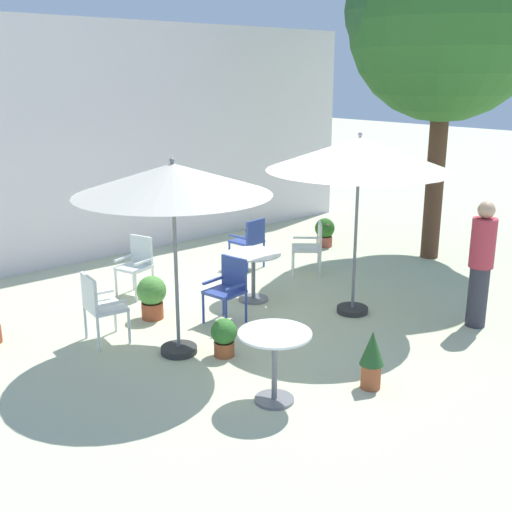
{
  "coord_description": "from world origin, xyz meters",
  "views": [
    {
      "loc": [
        -5.58,
        -6.03,
        3.29
      ],
      "look_at": [
        0.0,
        0.49,
        0.79
      ],
      "focal_mm": 44.59,
      "sensor_mm": 36.0,
      "label": 1
    }
  ],
  "objects_px": {
    "patio_umbrella_0": "(173,181)",
    "patio_chair_4": "(99,303)",
    "potted_plant_0": "(372,357)",
    "potted_plant_4": "(325,231)",
    "potted_plant_2": "(224,336)",
    "patio_chair_1": "(228,285)",
    "cafe_table_1": "(253,267)",
    "cafe_table_0": "(275,354)",
    "standing_person": "(481,263)",
    "potted_plant_1": "(152,295)",
    "patio_umbrella_1": "(359,155)",
    "patio_chair_2": "(250,239)",
    "patio_chair_0": "(137,262)",
    "patio_chair_3": "(311,244)",
    "shade_tree": "(447,21)"
  },
  "relations": [
    {
      "from": "cafe_table_0",
      "to": "potted_plant_0",
      "type": "height_order",
      "value": "cafe_table_0"
    },
    {
      "from": "potted_plant_4",
      "to": "standing_person",
      "type": "height_order",
      "value": "standing_person"
    },
    {
      "from": "patio_chair_3",
      "to": "patio_umbrella_0",
      "type": "bearing_deg",
      "value": -161.29
    },
    {
      "from": "cafe_table_0",
      "to": "potted_plant_1",
      "type": "height_order",
      "value": "cafe_table_0"
    },
    {
      "from": "patio_chair_1",
      "to": "potted_plant_2",
      "type": "bearing_deg",
      "value": -131.05
    },
    {
      "from": "patio_chair_3",
      "to": "potted_plant_2",
      "type": "xyz_separation_m",
      "value": [
        -3.09,
        -1.59,
        -0.26
      ]
    },
    {
      "from": "potted_plant_0",
      "to": "potted_plant_4",
      "type": "xyz_separation_m",
      "value": [
        3.85,
        4.33,
        -0.06
      ]
    },
    {
      "from": "patio_umbrella_0",
      "to": "patio_chair_4",
      "type": "xyz_separation_m",
      "value": [
        -0.56,
        0.89,
        -1.58
      ]
    },
    {
      "from": "patio_umbrella_0",
      "to": "patio_chair_1",
      "type": "bearing_deg",
      "value": 20.66
    },
    {
      "from": "patio_umbrella_1",
      "to": "patio_chair_0",
      "type": "bearing_deg",
      "value": 125.92
    },
    {
      "from": "potted_plant_1",
      "to": "patio_chair_4",
      "type": "bearing_deg",
      "value": -162.79
    },
    {
      "from": "patio_chair_0",
      "to": "potted_plant_1",
      "type": "relative_size",
      "value": 1.49
    },
    {
      "from": "potted_plant_4",
      "to": "potted_plant_2",
      "type": "bearing_deg",
      "value": -149.66
    },
    {
      "from": "potted_plant_4",
      "to": "standing_person",
      "type": "bearing_deg",
      "value": -108.85
    },
    {
      "from": "potted_plant_2",
      "to": "patio_chair_1",
      "type": "bearing_deg",
      "value": 48.95
    },
    {
      "from": "patio_umbrella_1",
      "to": "potted_plant_2",
      "type": "height_order",
      "value": "patio_umbrella_1"
    },
    {
      "from": "cafe_table_0",
      "to": "patio_chair_3",
      "type": "bearing_deg",
      "value": 39.7
    },
    {
      "from": "standing_person",
      "to": "patio_chair_2",
      "type": "bearing_deg",
      "value": 98.84
    },
    {
      "from": "cafe_table_1",
      "to": "patio_chair_0",
      "type": "xyz_separation_m",
      "value": [
        -1.18,
        1.34,
        0.01
      ]
    },
    {
      "from": "patio_umbrella_1",
      "to": "potted_plant_0",
      "type": "height_order",
      "value": "patio_umbrella_1"
    },
    {
      "from": "potted_plant_2",
      "to": "potted_plant_4",
      "type": "bearing_deg",
      "value": 30.34
    },
    {
      "from": "cafe_table_0",
      "to": "patio_chair_0",
      "type": "distance_m",
      "value": 3.84
    },
    {
      "from": "potted_plant_4",
      "to": "patio_chair_4",
      "type": "bearing_deg",
      "value": -166.18
    },
    {
      "from": "patio_umbrella_0",
      "to": "cafe_table_1",
      "type": "height_order",
      "value": "patio_umbrella_0"
    },
    {
      "from": "potted_plant_1",
      "to": "potted_plant_2",
      "type": "distance_m",
      "value": 1.6
    },
    {
      "from": "patio_chair_0",
      "to": "patio_chair_1",
      "type": "distance_m",
      "value": 1.79
    },
    {
      "from": "patio_chair_1",
      "to": "potted_plant_0",
      "type": "distance_m",
      "value": 2.51
    },
    {
      "from": "shade_tree",
      "to": "patio_chair_4",
      "type": "distance_m",
      "value": 7.4
    },
    {
      "from": "patio_chair_0",
      "to": "patio_chair_3",
      "type": "relative_size",
      "value": 1.02
    },
    {
      "from": "patio_chair_0",
      "to": "potted_plant_0",
      "type": "height_order",
      "value": "patio_chair_0"
    },
    {
      "from": "potted_plant_0",
      "to": "standing_person",
      "type": "height_order",
      "value": "standing_person"
    },
    {
      "from": "patio_chair_1",
      "to": "standing_person",
      "type": "relative_size",
      "value": 0.52
    },
    {
      "from": "patio_chair_1",
      "to": "patio_chair_4",
      "type": "xyz_separation_m",
      "value": [
        -1.66,
        0.48,
        0.01
      ]
    },
    {
      "from": "patio_chair_1",
      "to": "standing_person",
      "type": "xyz_separation_m",
      "value": [
        2.42,
        -2.29,
        0.37
      ]
    },
    {
      "from": "patio_umbrella_0",
      "to": "patio_chair_2",
      "type": "bearing_deg",
      "value": 35.96
    },
    {
      "from": "patio_umbrella_1",
      "to": "patio_chair_2",
      "type": "distance_m",
      "value": 3.1
    },
    {
      "from": "cafe_table_0",
      "to": "cafe_table_1",
      "type": "distance_m",
      "value": 3.05
    },
    {
      "from": "patio_umbrella_0",
      "to": "potted_plant_0",
      "type": "height_order",
      "value": "patio_umbrella_0"
    },
    {
      "from": "potted_plant_2",
      "to": "patio_chair_4",
      "type": "bearing_deg",
      "value": 125.4
    },
    {
      "from": "patio_umbrella_1",
      "to": "cafe_table_0",
      "type": "xyz_separation_m",
      "value": [
        -2.54,
        -1.15,
        -1.69
      ]
    },
    {
      "from": "patio_chair_1",
      "to": "potted_plant_0",
      "type": "relative_size",
      "value": 1.35
    },
    {
      "from": "cafe_table_0",
      "to": "cafe_table_1",
      "type": "xyz_separation_m",
      "value": [
        1.8,
        2.46,
        -0.02
      ]
    },
    {
      "from": "cafe_table_0",
      "to": "standing_person",
      "type": "distance_m",
      "value": 3.45
    },
    {
      "from": "patio_umbrella_1",
      "to": "potted_plant_1",
      "type": "height_order",
      "value": "patio_umbrella_1"
    },
    {
      "from": "patio_chair_4",
      "to": "potted_plant_1",
      "type": "xyz_separation_m",
      "value": [
        0.92,
        0.29,
        -0.19
      ]
    },
    {
      "from": "shade_tree",
      "to": "cafe_table_1",
      "type": "xyz_separation_m",
      "value": [
        -4.01,
        0.32,
        -3.59
      ]
    },
    {
      "from": "patio_chair_0",
      "to": "patio_chair_1",
      "type": "xyz_separation_m",
      "value": [
        0.38,
        -1.75,
        -0.01
      ]
    },
    {
      "from": "patio_umbrella_1",
      "to": "patio_chair_0",
      "type": "xyz_separation_m",
      "value": [
        -1.91,
        2.64,
        -1.71
      ]
    },
    {
      "from": "shade_tree",
      "to": "patio_chair_3",
      "type": "xyz_separation_m",
      "value": [
        -2.45,
        0.66,
        -3.58
      ]
    },
    {
      "from": "shade_tree",
      "to": "patio_chair_0",
      "type": "relative_size",
      "value": 6.36
    }
  ]
}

